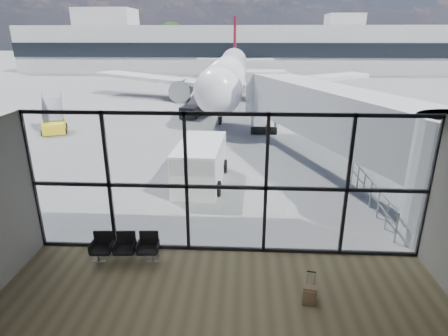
# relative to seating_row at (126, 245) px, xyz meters

# --- Properties ---
(ground) EXTENTS (220.00, 220.00, 0.00)m
(ground) POSITION_rel_seating_row_xyz_m (3.03, 40.70, -0.50)
(ground) COLOR slate
(ground) RESTS_ON ground
(lounge_shell) EXTENTS (12.02, 8.01, 4.51)m
(lounge_shell) POSITION_rel_seating_row_xyz_m (3.03, -4.10, 2.15)
(lounge_shell) COLOR brown
(lounge_shell) RESTS_ON ground
(glass_curtain_wall) EXTENTS (12.10, 0.12, 4.50)m
(glass_curtain_wall) POSITION_rel_seating_row_xyz_m (3.03, 0.70, 1.74)
(glass_curtain_wall) COLOR white
(glass_curtain_wall) RESTS_ON ground
(jet_bridge) EXTENTS (8.00, 16.50, 4.33)m
(jet_bridge) POSITION_rel_seating_row_xyz_m (7.93, 7.77, 2.26)
(jet_bridge) COLOR #ADB0B3
(jet_bridge) RESTS_ON ground
(apron_railing) EXTENTS (0.06, 5.46, 1.11)m
(apron_railing) POSITION_rel_seating_row_xyz_m (8.63, 4.20, 0.22)
(apron_railing) COLOR gray
(apron_railing) RESTS_ON ground
(far_terminal) EXTENTS (80.00, 12.20, 11.00)m
(far_terminal) POSITION_rel_seating_row_xyz_m (2.44, 62.67, 3.71)
(far_terminal) COLOR #ADAEA9
(far_terminal) RESTS_ON ground
(tree_0) EXTENTS (4.95, 4.95, 7.12)m
(tree_0) POSITION_rel_seating_row_xyz_m (-41.97, 72.70, 4.13)
(tree_0) COLOR #382619
(tree_0) RESTS_ON ground
(tree_1) EXTENTS (5.61, 5.61, 8.07)m
(tree_1) POSITION_rel_seating_row_xyz_m (-35.97, 72.70, 4.75)
(tree_1) COLOR #382619
(tree_1) RESTS_ON ground
(tree_2) EXTENTS (6.27, 6.27, 9.03)m
(tree_2) POSITION_rel_seating_row_xyz_m (-29.97, 72.70, 5.37)
(tree_2) COLOR #382619
(tree_2) RESTS_ON ground
(tree_3) EXTENTS (4.95, 4.95, 7.12)m
(tree_3) POSITION_rel_seating_row_xyz_m (-23.97, 72.70, 4.13)
(tree_3) COLOR #382619
(tree_3) RESTS_ON ground
(tree_4) EXTENTS (5.61, 5.61, 8.07)m
(tree_4) POSITION_rel_seating_row_xyz_m (-17.97, 72.70, 4.75)
(tree_4) COLOR #382619
(tree_4) RESTS_ON ground
(tree_5) EXTENTS (6.27, 6.27, 9.03)m
(tree_5) POSITION_rel_seating_row_xyz_m (-11.97, 72.70, 5.37)
(tree_5) COLOR #382619
(tree_5) RESTS_ON ground
(seating_row) EXTENTS (2.05, 0.67, 0.91)m
(seating_row) POSITION_rel_seating_row_xyz_m (0.00, 0.00, 0.00)
(seating_row) COLOR gray
(seating_row) RESTS_ON ground
(suitcase) EXTENTS (0.37, 0.29, 0.92)m
(suitcase) POSITION_rel_seating_row_xyz_m (5.29, -1.74, -0.23)
(suitcase) COLOR #7D6146
(suitcase) RESTS_ON ground
(airliner) EXTENTS (30.02, 34.72, 8.95)m
(airliner) POSITION_rel_seating_row_xyz_m (1.86, 31.81, 2.22)
(airliner) COLOR white
(airliner) RESTS_ON ground
(service_van) EXTENTS (2.33, 4.53, 1.93)m
(service_van) POSITION_rel_seating_row_xyz_m (1.56, 6.36, 0.49)
(service_van) COLOR white
(service_van) RESTS_ON ground
(belt_loader) EXTENTS (2.02, 3.84, 1.69)m
(belt_loader) POSITION_rel_seating_row_xyz_m (-0.78, 21.31, 0.06)
(belt_loader) COLOR black
(belt_loader) RESTS_ON ground
(mobile_stairs) EXTENTS (2.52, 3.35, 2.15)m
(mobile_stairs) POSITION_rel_seating_row_xyz_m (-9.92, 15.57, 0.01)
(mobile_stairs) COLOR yellow
(mobile_stairs) RESTS_ON ground
(traffic_cone_a) EXTENTS (0.46, 0.46, 0.66)m
(traffic_cone_a) POSITION_rel_seating_row_xyz_m (0.42, 12.82, -0.19)
(traffic_cone_a) COLOR orange
(traffic_cone_a) RESTS_ON ground
(traffic_cone_c) EXTENTS (0.41, 0.41, 0.58)m
(traffic_cone_c) POSITION_rel_seating_row_xyz_m (5.30, 17.70, -0.23)
(traffic_cone_c) COLOR #E3430B
(traffic_cone_c) RESTS_ON ground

